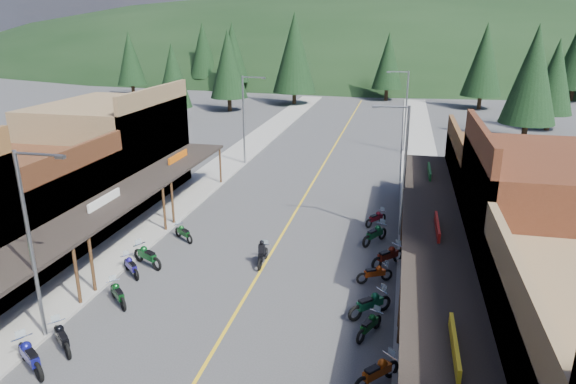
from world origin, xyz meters
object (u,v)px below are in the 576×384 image
Objects in this scene: bike_east_7 at (370,303)px; bike_east_9 at (388,255)px; shop_east_3 at (511,188)px; bike_east_10 at (375,233)px; pine_10 at (228,64)px; shop_east_2 at (555,232)px; streetlight_2 at (402,166)px; pine_11 at (533,75)px; bike_west_4 at (30,355)px; pine_2 at (294,53)px; bike_east_5 at (377,371)px; pine_4 at (484,60)px; bike_east_6 at (369,324)px; pine_8 at (173,76)px; pine_0 at (130,58)px; rider_on_bike at (263,254)px; bike_west_5 at (62,337)px; pine_1 at (232,52)px; bike_west_8 at (147,255)px; bike_west_6 at (118,293)px; pedestrian_east_a at (421,297)px; shop_west_2 at (25,207)px; streetlight_0 at (33,239)px; streetlight_1 at (245,116)px; pine_3 at (388,61)px; pine_7 at (203,50)px; bike_west_7 at (131,265)px; pine_9 at (555,77)px; pedestrian_east_b at (421,205)px; bike_east_8 at (375,273)px; shop_west_3 at (113,150)px; bike_west_9 at (183,232)px; streetlight_3 at (405,108)px; bike_east_11 at (376,217)px.

bike_east_7 is 5.23m from bike_east_9.
bike_east_10 is at bearing -150.06° from shop_east_3.
pine_10 is at bearing 161.71° from bike_east_7.
shop_east_2 is 9.34m from streetlight_2.
pine_11 reaches higher than bike_west_4.
pine_2 reaches higher than bike_east_5.
pine_4 is 64.44m from bike_east_6.
pine_8 is (-28.95, 32.00, 1.52)m from streetlight_2.
streetlight_2 is 14.53m from bike_east_5.
pine_0 is 5.52× the size of rider_on_bike.
pine_0 is 0.79× the size of pine_2.
pine_10 is 4.96× the size of bike_west_4.
pine_1 is at bearing 53.83° from bike_west_5.
bike_west_8 is 1.01× the size of bike_east_9.
streetlight_2 is at bearing -71.27° from pine_2.
bike_west_6 is 13.78m from pedestrian_east_a.
shop_west_2 is 0.78× the size of pine_2.
pine_11 is (26.95, 44.00, 2.73)m from streetlight_0.
bike_east_10 is at bearing 174.32° from pedestrian_east_a.
pedestrian_east_a is at bearing -56.73° from streetlight_1.
pine_3 reaches higher than bike_west_8.
shop_west_2 is at bearing -167.59° from bike_east_6.
rider_on_bike reaches higher than bike_west_5.
shop_west_2 is at bearing -160.76° from shop_east_3.
pedestrian_east_a is at bearing -30.16° from bike_west_4.
streetlight_1 reaches higher than bike_west_6.
pine_2 is at bearing 138.46° from bike_east_10.
pine_7 reaches higher than bike_west_4.
bike_west_7 is (-0.84, 2.74, -0.02)m from bike_west_6.
pine_0 is (-33.05, 68.00, 2.02)m from streetlight_0.
pine_1 is 80.23m from bike_west_4.
pine_8 reaches higher than pedestrian_east_a.
pedestrian_east_a is (-11.91, -38.93, -6.23)m from pine_11.
shop_east_3 reaches higher than bike_east_10.
pine_9 is 56.58m from bike_west_6.
shop_east_3 is at bearing 169.21° from pedestrian_east_b.
streetlight_0 reaches higher than bike_east_8.
shop_east_3 is 0.78× the size of pine_2.
bike_west_4 is at bearing -97.88° from pine_3.
pine_4 reaches higher than shop_west_3.
streetlight_0 is 4.21× the size of bike_west_9.
bike_west_7 is at bearing 84.44° from streetlight_0.
pedestrian_east_a is at bearing -87.89° from streetlight_3.
bike_west_6 is 7.69m from rider_on_bike.
pine_10 is 5.06× the size of bike_west_8.
pine_9 is 8.10m from pine_11.
pine_1 is 78.95m from bike_west_5.
pine_10 is at bearing 178.42° from bike_east_8.
pine_4 is 67.32m from bike_east_5.
shop_west_3 reaches higher than bike_east_11.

